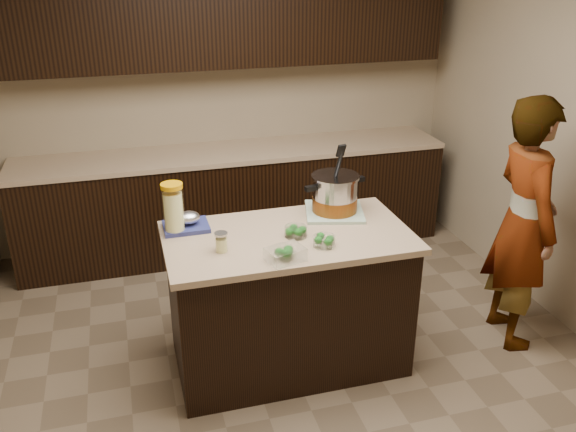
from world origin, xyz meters
name	(u,v)px	position (x,y,z in m)	size (l,w,h in m)	color
ground_plane	(288,359)	(0.00, 0.00, 0.00)	(4.00, 4.00, 0.00)	brown
room_shell	(288,98)	(0.00, 0.00, 1.71)	(4.04, 4.04, 2.72)	tan
back_cabinets	(232,144)	(0.00, 1.74, 0.94)	(3.60, 0.63, 2.33)	black
island	(288,299)	(0.00, 0.00, 0.45)	(1.46, 0.81, 0.90)	black
dish_towel	(334,212)	(0.37, 0.23, 0.91)	(0.36, 0.36, 0.02)	#62926C
stock_pot	(335,196)	(0.37, 0.22, 1.02)	(0.42, 0.36, 0.43)	#B7B7BC
lemonade_pitcher	(174,211)	(-0.64, 0.19, 1.05)	(0.16, 0.16, 0.31)	#EBE990
mason_jar	(221,243)	(-0.42, -0.11, 0.95)	(0.08, 0.08, 0.12)	#EBE990
broccoli_tub_left	(296,232)	(0.04, -0.03, 0.93)	(0.16, 0.16, 0.06)	silver
broccoli_tub_right	(324,241)	(0.16, -0.20, 0.93)	(0.13, 0.13, 0.06)	silver
broccoli_tub_rect	(285,255)	(-0.10, -0.31, 0.93)	(0.23, 0.19, 0.07)	silver
blue_tray	(187,223)	(-0.56, 0.25, 0.94)	(0.27, 0.22, 0.10)	navy
person	(523,224)	(1.53, -0.12, 0.83)	(0.61, 0.40, 1.67)	gray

